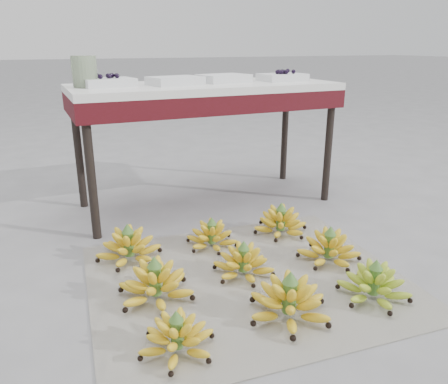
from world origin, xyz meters
name	(u,v)px	position (x,y,z in m)	size (l,w,h in m)	color
ground	(267,286)	(0.00, 0.00, 0.00)	(60.00, 60.00, 0.00)	slate
newspaper_mat	(247,280)	(-0.05, 0.07, 0.00)	(1.25, 1.05, 0.01)	beige
bunch_front_left	(177,338)	(-0.46, -0.24, 0.06)	(0.26, 0.26, 0.15)	yellow
bunch_front_center	(289,302)	(-0.04, -0.22, 0.07)	(0.35, 0.35, 0.18)	yellow
bunch_front_right	(374,285)	(0.32, -0.25, 0.06)	(0.29, 0.29, 0.16)	#7AA728
bunch_mid_left	(156,284)	(-0.43, 0.08, 0.07)	(0.29, 0.29, 0.18)	yellow
bunch_mid_center	(243,263)	(-0.05, 0.11, 0.06)	(0.31, 0.31, 0.16)	yellow
bunch_mid_right	(329,249)	(0.35, 0.07, 0.06)	(0.29, 0.29, 0.17)	yellow
bunch_back_left	(129,247)	(-0.45, 0.44, 0.06)	(0.36, 0.36, 0.17)	yellow
bunch_back_center	(212,236)	(-0.07, 0.42, 0.06)	(0.25, 0.25, 0.15)	yellow
bunch_back_right	(281,223)	(0.31, 0.41, 0.06)	(0.36, 0.36, 0.17)	yellow
vendor_table	(205,98)	(0.14, 1.00, 0.63)	(1.48, 0.59, 0.71)	black
tray_far_left	(108,82)	(-0.39, 1.03, 0.74)	(0.28, 0.22, 0.07)	silver
tray_left	(175,81)	(-0.04, 0.98, 0.73)	(0.30, 0.24, 0.04)	silver
tray_right	(223,78)	(0.27, 1.03, 0.73)	(0.31, 0.25, 0.04)	silver
tray_far_right	(282,77)	(0.63, 0.97, 0.74)	(0.27, 0.20, 0.07)	silver
glass_jar	(85,72)	(-0.50, 1.03, 0.79)	(0.12, 0.12, 0.16)	#B5CCA2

